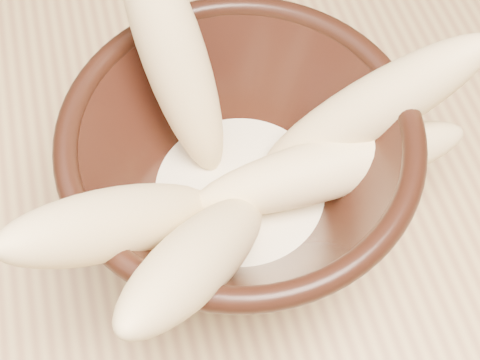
# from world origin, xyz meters

# --- Properties ---
(table) EXTENTS (1.20, 0.80, 0.75)m
(table) POSITION_xyz_m (0.00, 0.00, 0.67)
(table) COLOR tan
(table) RESTS_ON ground
(bowl) EXTENTS (0.23, 0.23, 0.12)m
(bowl) POSITION_xyz_m (-0.21, -0.09, 0.82)
(bowl) COLOR black
(bowl) RESTS_ON table
(milk_puddle) EXTENTS (0.13, 0.13, 0.02)m
(milk_puddle) POSITION_xyz_m (-0.21, -0.09, 0.79)
(milk_puddle) COLOR #FFF3CD
(milk_puddle) RESTS_ON bowl
(banana_upright) EXTENTS (0.08, 0.13, 0.18)m
(banana_upright) POSITION_xyz_m (-0.24, -0.03, 0.87)
(banana_upright) COLOR #F1D28E
(banana_upright) RESTS_ON bowl
(banana_left) EXTENTS (0.16, 0.12, 0.16)m
(banana_left) POSITION_xyz_m (-0.29, -0.13, 0.86)
(banana_left) COLOR #F1D28E
(banana_left) RESTS_ON bowl
(banana_right) EXTENTS (0.16, 0.05, 0.14)m
(banana_right) POSITION_xyz_m (-0.12, -0.08, 0.85)
(banana_right) COLOR #F1D28E
(banana_right) RESTS_ON bowl
(banana_across) EXTENTS (0.19, 0.04, 0.05)m
(banana_across) POSITION_xyz_m (-0.15, -0.10, 0.82)
(banana_across) COLOR #F1D28E
(banana_across) RESTS_ON bowl
(banana_front) EXTENTS (0.14, 0.16, 0.16)m
(banana_front) POSITION_xyz_m (-0.25, -0.16, 0.86)
(banana_front) COLOR #F1D28E
(banana_front) RESTS_ON bowl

